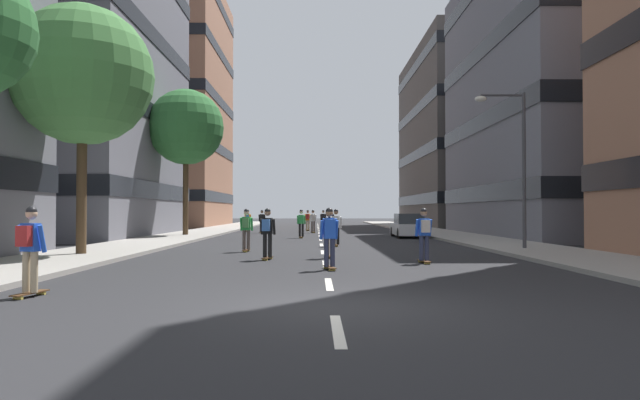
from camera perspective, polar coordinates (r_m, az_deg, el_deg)
ground_plane at (r=39.66m, az=-0.04°, el=-3.56°), size 178.05×178.05×0.00m
sidewalk_left at (r=44.19m, az=-11.62°, el=-3.20°), size 3.94×81.61×0.14m
sidewalk_right at (r=44.32m, az=11.42°, el=-3.19°), size 3.94×81.61×0.14m
lane_markings at (r=40.49m, az=-0.05°, el=-3.50°), size 0.16×67.20×0.01m
building_left_mid at (r=44.00m, az=-26.73°, el=16.84°), size 16.39×17.97×30.15m
building_left_far at (r=66.12m, az=-17.07°, el=9.08°), size 16.39×18.24×26.51m
building_right_mid at (r=42.91m, az=26.56°, el=9.63°), size 16.39×20.33×19.03m
building_right_far at (r=65.78m, az=16.61°, el=6.08°), size 16.39×23.40×19.59m
parked_car_near at (r=36.33m, az=8.96°, el=-2.67°), size 1.82×4.40×1.52m
street_tree_mid at (r=38.28m, az=-13.44°, el=7.17°), size 4.95×4.95×9.55m
street_tree_far at (r=22.74m, az=-22.94°, el=11.54°), size 5.09×5.09×9.06m
streetlamp_right at (r=24.96m, az=19.17°, el=4.58°), size 2.13×0.30×6.50m
skater_0 at (r=47.76m, az=-1.26°, el=-1.93°), size 0.56×0.92×1.78m
skater_1 at (r=34.91m, az=-1.92°, el=-2.27°), size 0.55×0.91×1.78m
skater_2 at (r=48.88m, az=0.32°, el=-1.91°), size 0.57×0.92×1.78m
skater_3 at (r=46.59m, az=1.12°, el=-1.99°), size 0.56×0.92×1.78m
skater_4 at (r=46.05m, az=-7.34°, el=-1.95°), size 0.55×0.91×1.78m
skater_5 at (r=18.37m, az=10.52°, el=-3.19°), size 0.55×0.92×1.78m
skater_6 at (r=20.09m, az=1.01°, el=-3.03°), size 0.54×0.91×1.78m
skater_7 at (r=43.32m, az=-5.91°, el=-2.05°), size 0.56×0.92×1.78m
skater_8 at (r=43.36m, az=-0.70°, el=-2.01°), size 0.57×0.92×1.78m
skater_9 at (r=12.37m, az=-27.35°, el=-4.09°), size 0.57×0.92×1.78m
skater_10 at (r=19.45m, az=-5.37°, el=-3.09°), size 0.56×0.92×1.78m
skater_11 at (r=26.72m, az=1.64°, el=-2.62°), size 0.54×0.91×1.78m
skater_12 at (r=23.39m, az=-7.49°, el=-2.75°), size 0.54×0.91×1.78m
skater_13 at (r=16.10m, az=0.96°, el=-3.61°), size 0.57×0.92×1.78m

